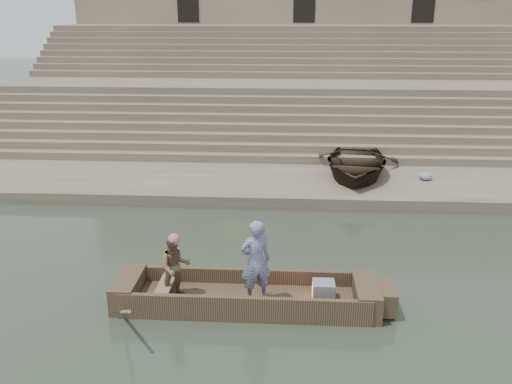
# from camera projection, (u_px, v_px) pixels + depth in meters

# --- Properties ---
(ground) EXTENTS (120.00, 120.00, 0.00)m
(ground) POSITION_uv_depth(u_px,v_px,m) (418.00, 315.00, 11.21)
(ground) COLOR #2D382A
(ground) RESTS_ON ground
(lower_landing) EXTENTS (32.00, 4.00, 0.40)m
(lower_landing) POSITION_uv_depth(u_px,v_px,m) (367.00, 187.00, 18.70)
(lower_landing) COLOR gray
(lower_landing) RESTS_ON ground
(mid_landing) EXTENTS (32.00, 3.00, 2.80)m
(mid_landing) POSITION_uv_depth(u_px,v_px,m) (348.00, 113.00, 25.40)
(mid_landing) COLOR gray
(mid_landing) RESTS_ON ground
(upper_landing) EXTENTS (32.00, 3.00, 5.20)m
(upper_landing) POSITION_uv_depth(u_px,v_px,m) (337.00, 71.00, 31.63)
(upper_landing) COLOR gray
(upper_landing) RESTS_ON ground
(ghat_steps) EXTENTS (32.00, 11.00, 5.20)m
(ghat_steps) POSITION_uv_depth(u_px,v_px,m) (345.00, 99.00, 26.87)
(ghat_steps) COLOR gray
(ghat_steps) RESTS_ON ground
(building_wall) EXTENTS (32.00, 5.07, 11.20)m
(building_wall) POSITION_uv_depth(u_px,v_px,m) (334.00, 17.00, 34.44)
(building_wall) COLOR tan
(building_wall) RESTS_ON ground
(main_rowboat) EXTENTS (5.00, 1.30, 0.22)m
(main_rowboat) POSITION_uv_depth(u_px,v_px,m) (246.00, 301.00, 11.52)
(main_rowboat) COLOR brown
(main_rowboat) RESTS_ON ground
(rowboat_trim) EXTENTS (6.04, 2.63, 2.04)m
(rowboat_trim) POSITION_uv_depth(u_px,v_px,m) (256.00, 293.00, 11.44)
(rowboat_trim) COLOR brown
(rowboat_trim) RESTS_ON ground
(standing_man) EXTENTS (0.77, 0.63, 1.81)m
(standing_man) POSITION_uv_depth(u_px,v_px,m) (256.00, 261.00, 11.07)
(standing_man) COLOR navy
(standing_man) RESTS_ON main_rowboat
(rowing_man) EXTENTS (0.80, 0.72, 1.37)m
(rowing_man) POSITION_uv_depth(u_px,v_px,m) (175.00, 267.00, 11.32)
(rowing_man) COLOR #287A4A
(rowing_man) RESTS_ON main_rowboat
(television) EXTENTS (0.46, 0.42, 0.40)m
(television) POSITION_uv_depth(u_px,v_px,m) (323.00, 291.00, 11.33)
(television) COLOR gray
(television) RESTS_ON main_rowboat
(beached_rowboat) EXTENTS (3.80, 4.89, 0.93)m
(beached_rowboat) POSITION_uv_depth(u_px,v_px,m) (356.00, 163.00, 19.15)
(beached_rowboat) COLOR #2D2116
(beached_rowboat) RESTS_ON lower_landing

